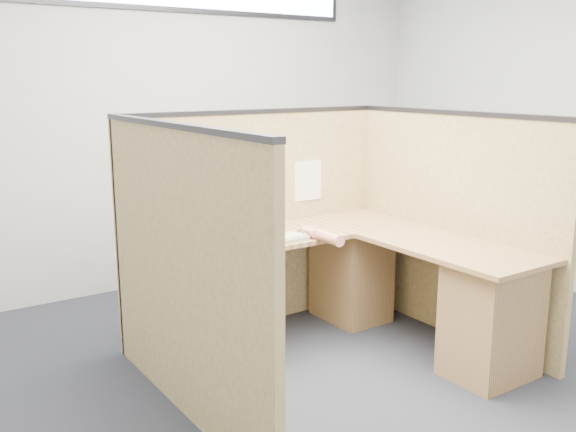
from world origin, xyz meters
TOP-DOWN VIEW (x-y plane):
  - floor at (0.00, 0.00)m, footprint 5.00×5.00m
  - wall_back at (0.00, 2.25)m, footprint 5.00×0.00m
  - cubicle_partitions at (0.00, 0.43)m, footprint 2.06×1.83m
  - l_desk at (0.18, 0.29)m, footprint 1.95×1.75m
  - laptop at (-0.69, 0.86)m, footprint 0.34×0.34m
  - keyboard at (-0.21, 0.48)m, footprint 0.50×0.21m
  - mouse at (0.07, 0.48)m, footprint 0.12×0.09m
  - hand_forearm at (0.08, 0.35)m, footprint 0.11×0.38m
  - blue_poster at (-0.79, 0.97)m, footprint 0.19×0.02m
  - american_flag at (-0.46, 0.96)m, footprint 0.21×0.01m
  - file_holder at (-0.35, 0.94)m, footprint 0.23×0.05m
  - paper_left at (-0.01, 0.97)m, footprint 0.24×0.01m
  - paper_right at (0.42, 0.97)m, footprint 0.23×0.01m

SIDE VIEW (x-z plane):
  - floor at x=0.00m, z-range 0.00..0.00m
  - l_desk at x=0.18m, z-range 0.03..0.76m
  - keyboard at x=-0.21m, z-range 0.73..0.76m
  - mouse at x=0.07m, z-range 0.73..0.77m
  - hand_forearm at x=0.08m, z-range 0.73..0.81m
  - cubicle_partitions at x=0.00m, z-range 0.00..1.53m
  - laptop at x=-0.69m, z-range 0.67..0.90m
  - paper_right at x=0.42m, z-range 0.86..1.15m
  - paper_left at x=-0.01m, z-range 0.94..1.24m
  - file_holder at x=-0.35m, z-range 0.97..1.26m
  - blue_poster at x=-0.79m, z-range 1.19..1.44m
  - american_flag at x=-0.46m, z-range 1.15..1.51m
  - wall_back at x=0.00m, z-range -1.10..3.90m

